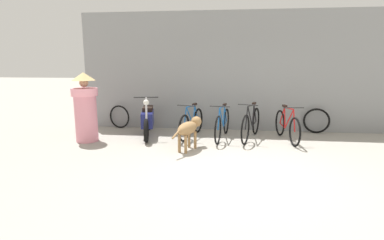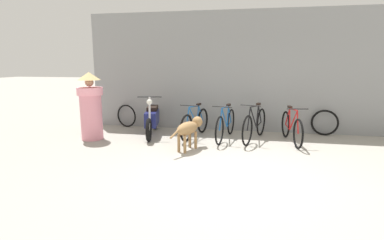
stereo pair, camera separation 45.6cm
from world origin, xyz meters
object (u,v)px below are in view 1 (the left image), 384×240
bicycle_0 (192,123)px  bicycle_2 (251,124)px  bicycle_1 (222,124)px  stray_dog (189,128)px  person_in_robes (85,107)px  spare_tire_right (119,117)px  spare_tire_left (316,121)px  bicycle_3 (287,126)px  motorcycle (148,119)px

bicycle_0 → bicycle_2: (1.45, -0.05, 0.03)m
bicycle_1 → stray_dog: size_ratio=1.57×
person_in_robes → spare_tire_right: size_ratio=2.48×
bicycle_2 → spare_tire_left: size_ratio=2.60×
bicycle_0 → spare_tire_right: bicycle_0 is taller
bicycle_0 → bicycle_3: bicycle_3 is taller
bicycle_0 → bicycle_1: bearing=97.3°
bicycle_1 → motorcycle: bearing=-82.7°
bicycle_1 → spare_tire_right: (-2.91, 0.86, -0.03)m
bicycle_2 → spare_tire_right: size_ratio=2.65×
bicycle_1 → bicycle_2: bicycle_2 is taller
bicycle_3 → spare_tire_left: bearing=124.9°
bicycle_2 → spare_tire_right: 3.69m
bicycle_1 → bicycle_3: 1.52m
stray_dog → person_in_robes: (-2.49, 0.42, 0.35)m
stray_dog → spare_tire_right: stray_dog is taller
spare_tire_left → person_in_robes: bearing=-165.4°
bicycle_2 → spare_tire_right: bicycle_2 is taller
bicycle_2 → motorcycle: size_ratio=0.91×
bicycle_2 → bicycle_3: (0.83, -0.04, -0.02)m
bicycle_2 → stray_dog: (-1.37, -1.05, 0.09)m
spare_tire_right → bicycle_1: bearing=-16.4°
bicycle_1 → bicycle_3: bicycle_1 is taller
person_in_robes → spare_tire_right: bearing=-79.2°
spare_tire_left → spare_tire_right: (-5.34, 0.00, -0.01)m
bicycle_3 → stray_dog: 2.42m
stray_dog → person_in_robes: size_ratio=0.69×
person_in_robes → bicycle_1: bearing=-148.3°
bicycle_0 → stray_dog: size_ratio=1.45×
bicycle_2 → stray_dog: size_ratio=1.55×
bicycle_3 → spare_tire_left: bicycle_3 is taller
bicycle_0 → motorcycle: 1.12m
bicycle_0 → stray_dog: bearing=17.8°
bicycle_2 → bicycle_3: size_ratio=1.03×
bicycle_0 → spare_tire_left: bicycle_0 is taller
person_in_robes → spare_tire_left: 5.81m
bicycle_1 → spare_tire_right: 3.03m
bicycle_1 → bicycle_3: size_ratio=1.05×
bicycle_0 → stray_dog: bicycle_0 is taller
stray_dog → bicycle_0: bearing=25.7°
person_in_robes → spare_tire_right: (0.26, 1.46, -0.49)m
spare_tire_left → stray_dog: bearing=-148.9°
bicycle_0 → motorcycle: bearing=-76.1°
motorcycle → spare_tire_left: size_ratio=2.84×
bicycle_0 → person_in_robes: 2.54m
stray_dog → person_in_robes: person_in_robes is taller
stray_dog → spare_tire_left: size_ratio=1.68×
bicycle_1 → bicycle_2: bearing=102.2°
bicycle_1 → bicycle_2: 0.69m
bicycle_2 → person_in_robes: person_in_robes is taller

